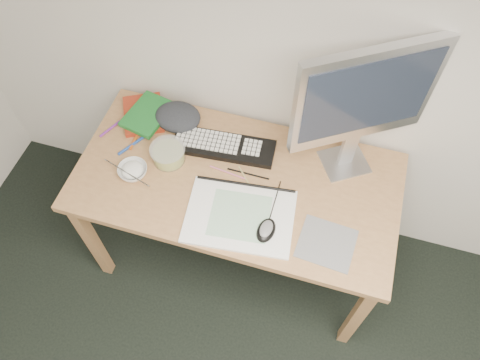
# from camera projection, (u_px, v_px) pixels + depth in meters

# --- Properties ---
(desk) EXTENTS (1.40, 0.70, 0.75)m
(desk) POSITION_uv_depth(u_px,v_px,m) (236.00, 190.00, 2.08)
(desk) COLOR tan
(desk) RESTS_ON ground
(mousepad) EXTENTS (0.23, 0.21, 0.00)m
(mousepad) POSITION_uv_depth(u_px,v_px,m) (326.00, 243.00, 1.85)
(mousepad) COLOR gray
(mousepad) RESTS_ON desk
(sketchpad) EXTENTS (0.47, 0.36, 0.01)m
(sketchpad) POSITION_uv_depth(u_px,v_px,m) (240.00, 216.00, 1.91)
(sketchpad) COLOR silver
(sketchpad) RESTS_ON desk
(keyboard) EXTENTS (0.47, 0.18, 0.03)m
(keyboard) POSITION_uv_depth(u_px,v_px,m) (224.00, 146.00, 2.09)
(keyboard) COLOR black
(keyboard) RESTS_ON desk
(monitor) EXTENTS (0.49, 0.33, 0.65)m
(monitor) POSITION_uv_depth(u_px,v_px,m) (364.00, 100.00, 1.72)
(monitor) COLOR silver
(monitor) RESTS_ON desk
(mouse) EXTENTS (0.08, 0.12, 0.04)m
(mouse) POSITION_uv_depth(u_px,v_px,m) (266.00, 229.00, 1.85)
(mouse) COLOR black
(mouse) RESTS_ON sketchpad
(rice_bowl) EXTENTS (0.14, 0.14, 0.04)m
(rice_bowl) POSITION_uv_depth(u_px,v_px,m) (133.00, 171.00, 2.01)
(rice_bowl) COLOR white
(rice_bowl) RESTS_ON desk
(chopsticks) EXTENTS (0.23, 0.09, 0.02)m
(chopsticks) POSITION_uv_depth(u_px,v_px,m) (127.00, 173.00, 1.98)
(chopsticks) COLOR silver
(chopsticks) RESTS_ON rice_bowl
(fruit_tub) EXTENTS (0.19, 0.19, 0.08)m
(fruit_tub) POSITION_uv_depth(u_px,v_px,m) (168.00, 154.00, 2.04)
(fruit_tub) COLOR #ECBF53
(fruit_tub) RESTS_ON desk
(book_red) EXTENTS (0.27, 0.29, 0.02)m
(book_red) POSITION_uv_depth(u_px,v_px,m) (143.00, 114.00, 2.20)
(book_red) COLOR #9C2C16
(book_red) RESTS_ON desk
(book_green) EXTENTS (0.21, 0.26, 0.02)m
(book_green) POSITION_uv_depth(u_px,v_px,m) (148.00, 114.00, 2.17)
(book_green) COLOR #1B6D28
(book_green) RESTS_ON book_red
(cloth_lump) EXTENTS (0.18, 0.15, 0.07)m
(cloth_lump) POSITION_uv_depth(u_px,v_px,m) (178.00, 117.00, 2.16)
(cloth_lump) COLOR #292B31
(cloth_lump) RESTS_ON desk
(pencil_pink) EXTENTS (0.17, 0.03, 0.01)m
(pencil_pink) POSITION_uv_depth(u_px,v_px,m) (228.00, 172.00, 2.03)
(pencil_pink) COLOR pink
(pencil_pink) RESTS_ON desk
(pencil_tan) EXTENTS (0.14, 0.16, 0.01)m
(pencil_tan) POSITION_uv_depth(u_px,v_px,m) (249.00, 184.00, 2.00)
(pencil_tan) COLOR tan
(pencil_tan) RESTS_ON desk
(pencil_black) EXTENTS (0.19, 0.01, 0.01)m
(pencil_black) POSITION_uv_depth(u_px,v_px,m) (248.00, 174.00, 2.03)
(pencil_black) COLOR black
(pencil_black) RESTS_ON desk
(marker_blue) EXTENTS (0.08, 0.13, 0.01)m
(marker_blue) POSITION_uv_depth(u_px,v_px,m) (131.00, 146.00, 2.10)
(marker_blue) COLOR #1D449D
(marker_blue) RESTS_ON desk
(marker_orange) EXTENTS (0.02, 0.14, 0.01)m
(marker_orange) POSITION_uv_depth(u_px,v_px,m) (136.00, 138.00, 2.13)
(marker_orange) COLOR #C45717
(marker_orange) RESTS_ON desk
(marker_purple) EXTENTS (0.06, 0.11, 0.01)m
(marker_purple) POSITION_uv_depth(u_px,v_px,m) (110.00, 129.00, 2.16)
(marker_purple) COLOR purple
(marker_purple) RESTS_ON desk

